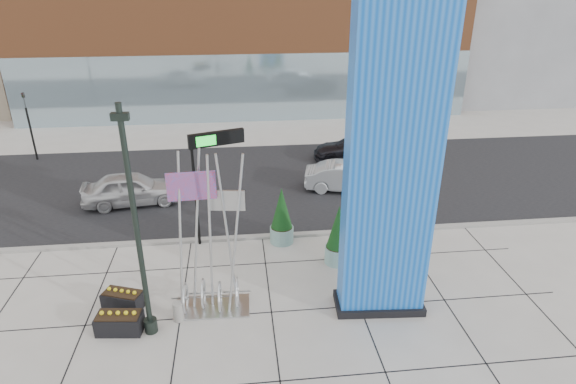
{
  "coord_description": "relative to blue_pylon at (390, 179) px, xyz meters",
  "views": [
    {
      "loc": [
        0.13,
        -13.91,
        10.27
      ],
      "look_at": [
        1.89,
        2.0,
        3.01
      ],
      "focal_mm": 30.0,
      "sensor_mm": 36.0,
      "label": 1
    }
  ],
  "objects": [
    {
      "name": "tower_glass_front",
      "position": [
        -3.62,
        23.27,
        -2.19
      ],
      "size": [
        34.0,
        0.6,
        5.0
      ],
      "primitive_type": "cube",
      "color": "#8CA5B2",
      "rests_on": "ground"
    },
    {
      "name": "traffic_signal",
      "position": [
        -16.62,
        16.07,
        -2.39
      ],
      "size": [
        0.15,
        0.18,
        4.1
      ],
      "color": "black",
      "rests_on": "ground"
    },
    {
      "name": "car_dark_east",
      "position": [
        2.54,
        13.94,
        -3.97
      ],
      "size": [
        5.15,
        2.49,
        1.45
      ],
      "primitive_type": "imported",
      "rotation": [
        0.0,
        0.0,
        -1.66
      ],
      "color": "black",
      "rests_on": "ground"
    },
    {
      "name": "lamp_post",
      "position": [
        -7.46,
        -0.44,
        -1.69
      ],
      "size": [
        0.46,
        0.4,
        7.32
      ],
      "rotation": [
        0.0,
        0.0,
        -0.03
      ],
      "color": "black",
      "rests_on": "ground"
    },
    {
      "name": "ground",
      "position": [
        -4.62,
        1.07,
        -4.69
      ],
      "size": [
        160.0,
        160.0,
        0.0
      ],
      "primitive_type": "plane",
      "color": "#9E9991",
      "rests_on": "ground"
    },
    {
      "name": "street_asphalt",
      "position": [
        -4.62,
        11.07,
        -4.68
      ],
      "size": [
        80.0,
        12.0,
        0.02
      ],
      "primitive_type": "cube",
      "color": "black",
      "rests_on": "ground"
    },
    {
      "name": "box_planter_south",
      "position": [
        -8.42,
        -0.32,
        -4.33
      ],
      "size": [
        1.47,
        0.85,
        0.77
      ],
      "rotation": [
        0.0,
        0.0,
        -0.11
      ],
      "color": "black",
      "rests_on": "ground"
    },
    {
      "name": "car_white_west",
      "position": [
        -9.69,
        9.15,
        -3.9
      ],
      "size": [
        4.84,
        2.46,
        1.58
      ],
      "primitive_type": "imported",
      "rotation": [
        0.0,
        0.0,
        1.7
      ],
      "color": "silver",
      "rests_on": "ground"
    },
    {
      "name": "box_planter_north",
      "position": [
        -8.56,
        0.91,
        -4.36
      ],
      "size": [
        1.46,
        1.07,
        0.72
      ],
      "rotation": [
        0.0,
        0.0,
        -0.35
      ],
      "color": "black",
      "rests_on": "ground"
    },
    {
      "name": "blue_pylon",
      "position": [
        0.0,
        0.0,
        0.0
      ],
      "size": [
        2.99,
        1.49,
        9.71
      ],
      "rotation": [
        0.0,
        0.0,
        -0.07
      ],
      "color": "blue",
      "rests_on": "ground"
    },
    {
      "name": "round_planter_west",
      "position": [
        -2.82,
        4.67,
        -3.53
      ],
      "size": [
        0.98,
        0.98,
        2.46
      ],
      "color": "#7CA7A1",
      "rests_on": "ground"
    },
    {
      "name": "tower_podium",
      "position": [
        -3.62,
        28.07,
        0.81
      ],
      "size": [
        34.0,
        10.0,
        11.0
      ],
      "primitive_type": "cube",
      "color": "brown",
      "rests_on": "ground"
    },
    {
      "name": "overhead_street_sign",
      "position": [
        -5.44,
        4.87,
        -0.62
      ],
      "size": [
        2.18,
        0.91,
        4.74
      ],
      "rotation": [
        0.0,
        0.0,
        0.33
      ],
      "color": "black",
      "rests_on": "ground"
    },
    {
      "name": "car_silver_mid",
      "position": [
        1.06,
        9.57,
        -3.97
      ],
      "size": [
        4.58,
        2.4,
        1.44
      ],
      "primitive_type": "imported",
      "rotation": [
        0.0,
        0.0,
        1.36
      ],
      "color": "#B3B7BB",
      "rests_on": "ground"
    },
    {
      "name": "public_art_sculpture",
      "position": [
        -5.56,
        0.51,
        -3.21
      ],
      "size": [
        2.52,
        1.32,
        5.63
      ],
      "rotation": [
        0.0,
        0.0,
        -0.03
      ],
      "color": "silver",
      "rests_on": "ground"
    },
    {
      "name": "round_planter_east",
      "position": [
        0.54,
        2.87,
        -3.36
      ],
      "size": [
        1.12,
        1.12,
        2.81
      ],
      "color": "#7CA7A1",
      "rests_on": "ground"
    },
    {
      "name": "curb_edge",
      "position": [
        -4.62,
        5.07,
        -4.63
      ],
      "size": [
        80.0,
        0.3,
        0.12
      ],
      "primitive_type": "cube",
      "color": "gray",
      "rests_on": "ground"
    },
    {
      "name": "round_planter_mid",
      "position": [
        -0.83,
        2.87,
        -3.53
      ],
      "size": [
        0.98,
        0.98,
        2.44
      ],
      "color": "#7CA7A1",
      "rests_on": "ground"
    },
    {
      "name": "concrete_bollard",
      "position": [
        -6.64,
        0.02,
        -4.36
      ],
      "size": [
        0.34,
        0.34,
        0.67
      ],
      "primitive_type": "cylinder",
      "color": "gray",
      "rests_on": "ground"
    }
  ]
}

